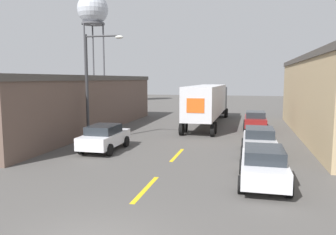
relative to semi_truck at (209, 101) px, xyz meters
name	(u,v)px	position (x,y,z in m)	size (l,w,h in m)	color
road_centerline	(146,189)	(-0.27, -19.40, -2.29)	(0.20, 15.36, 0.01)	gold
warehouse_left	(34,102)	(-14.79, -6.19, 0.04)	(13.90, 24.06, 4.65)	brown
semi_truck	(209,101)	(0.00, 0.00, 0.00)	(2.91, 15.46, 3.76)	black
parked_car_right_far	(255,120)	(4.32, -2.46, -1.46)	(1.99, 4.23, 1.58)	maroon
parked_car_left_far	(105,137)	(-4.85, -13.20, -1.46)	(1.99, 4.23, 1.58)	silver
parked_car_right_near	(264,165)	(4.32, -17.73, -1.46)	(1.99, 4.23, 1.58)	silver
parked_car_right_mid	(259,140)	(4.32, -12.11, -1.46)	(1.99, 4.23, 1.58)	#B2B2B7
water_tower	(93,11)	(-23.31, 23.20, 13.99)	(5.40, 5.40, 19.24)	#47474C
street_lamp	(92,79)	(-6.77, -10.90, 2.04)	(2.81, 0.32, 7.35)	#2D2D30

